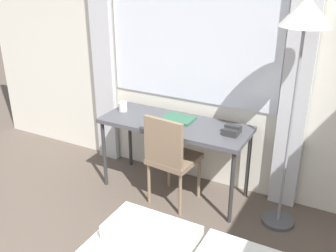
{
  "coord_description": "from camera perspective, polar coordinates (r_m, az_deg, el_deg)",
  "views": [
    {
      "loc": [
        1.34,
        -0.01,
        2.16
      ],
      "look_at": [
        -0.02,
        2.57,
        0.88
      ],
      "focal_mm": 42.0,
      "sensor_mm": 36.0,
      "label": 1
    }
  ],
  "objects": [
    {
      "name": "desk_chair",
      "position": [
        3.52,
        0.35,
        -4.23
      ],
      "size": [
        0.44,
        0.44,
        0.89
      ],
      "rotation": [
        0.0,
        0.0,
        -0.09
      ],
      "color": "#8C7259",
      "rests_on": "ground_plane"
    },
    {
      "name": "standing_lamp",
      "position": [
        3.02,
        19.06,
        12.59
      ],
      "size": [
        0.37,
        0.37,
        1.9
      ],
      "color": "#4C4C51",
      "rests_on": "ground_plane"
    },
    {
      "name": "book",
      "position": [
        3.68,
        1.5,
        1.07
      ],
      "size": [
        0.29,
        0.21,
        0.02
      ],
      "rotation": [
        0.0,
        0.0,
        -0.01
      ],
      "color": "#33664C",
      "rests_on": "desk"
    },
    {
      "name": "desk",
      "position": [
        3.65,
        0.98,
        -0.35
      ],
      "size": [
        1.4,
        0.54,
        0.73
      ],
      "color": "#4C4C51",
      "rests_on": "ground_plane"
    },
    {
      "name": "mug",
      "position": [
        3.91,
        -6.57,
        2.81
      ],
      "size": [
        0.08,
        0.08,
        0.09
      ],
      "color": "white",
      "rests_on": "desk"
    },
    {
      "name": "wall_back_with_window",
      "position": [
        3.68,
        5.58,
        10.98
      ],
      "size": [
        5.51,
        0.13,
        2.7
      ],
      "color": "silver",
      "rests_on": "ground_plane"
    },
    {
      "name": "telephone",
      "position": [
        3.43,
        9.34,
        -0.61
      ],
      "size": [
        0.14,
        0.15,
        0.08
      ],
      "color": "#2D2D2D",
      "rests_on": "desk"
    }
  ]
}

